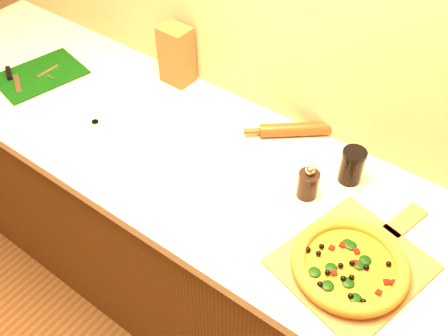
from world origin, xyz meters
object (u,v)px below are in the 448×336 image
pizza_peel (355,262)px  cutting_board (39,75)px  pizza (350,265)px  pepper_grinder (308,183)px  rolling_pin (295,129)px  dark_jar (352,166)px

pizza_peel → cutting_board: size_ratio=1.44×
pizza → cutting_board: 1.34m
pizza → pepper_grinder: (-0.22, 0.17, 0.02)m
pizza_peel → rolling_pin: size_ratio=1.88×
pizza_peel → pizza: (-0.00, -0.03, 0.02)m
rolling_pin → dark_jar: dark_jar is taller
dark_jar → rolling_pin: bearing=161.8°
pepper_grinder → dark_jar: size_ratio=1.01×
pizza_peel → rolling_pin: rolling_pin is taller
pizza → dark_jar: dark_jar is taller
pizza → rolling_pin: bearing=135.9°
cutting_board → rolling_pin: (0.96, 0.29, 0.02)m
pizza_peel → pizza: size_ratio=1.70×
pizza → cutting_board: bearing=176.4°
pizza → dark_jar: 0.33m
pepper_grinder → pizza_peel: bearing=-30.5°
dark_jar → pizza: bearing=-63.5°
pizza_peel → pepper_grinder: bearing=163.4°
pepper_grinder → cutting_board: bearing=-175.9°
pizza → pepper_grinder: 0.28m
pizza_peel → cutting_board: cutting_board is taller
rolling_pin → dark_jar: bearing=-18.2°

